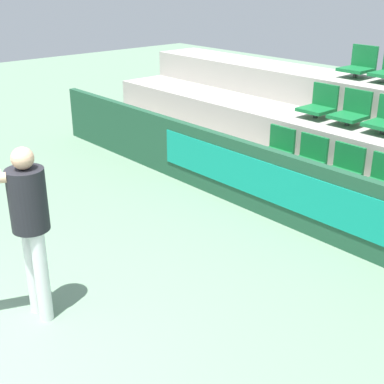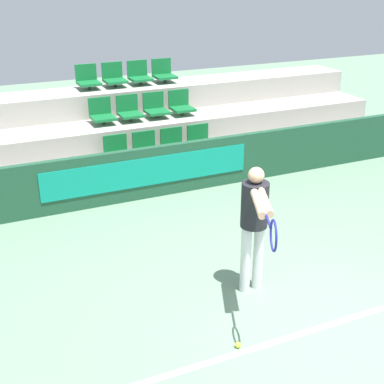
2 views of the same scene
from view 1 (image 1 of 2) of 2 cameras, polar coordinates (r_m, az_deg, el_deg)
The scene contains 11 objects.
barrier_wall at distance 6.80m, azimuth 10.36°, elevation 0.13°, with size 10.71×0.14×0.92m.
bleacher_tier_front at distance 7.30m, azimuth 13.07°, elevation -0.41°, with size 10.31×0.95×0.48m.
bleacher_tier_middle at distance 7.96m, azimuth 17.29°, elevation 2.97°, with size 10.31×0.95×0.97m.
stadium_chair_0 at distance 7.71m, azimuth 8.93°, elevation 4.63°, with size 0.44×0.45×0.48m.
stadium_chair_1 at distance 7.39m, azimuth 12.20°, elevation 3.58°, with size 0.44×0.45×0.48m.
stadium_chair_2 at distance 7.09m, azimuth 15.75°, elevation 2.44°, with size 0.44×0.45×0.48m.
stadium_chair_3 at distance 6.83m, azimuth 19.57°, elevation 1.19°, with size 0.44×0.45×0.48m.
stadium_chair_4 at distance 8.31m, azimuth 13.44°, elevation 9.07°, with size 0.44×0.45×0.48m.
stadium_chair_5 at distance 8.01m, azimuth 16.65°, elevation 8.25°, with size 0.44×0.45×0.48m.
stadium_chair_8 at distance 9.00m, azimuth 17.38°, elevation 12.82°, with size 0.44×0.45×0.48m.
tennis_player at distance 4.89m, azimuth -17.76°, elevation -2.47°, with size 0.71×1.47×1.66m.
Camera 1 is at (3.83, -0.79, 3.02)m, focal length 50.00 mm.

